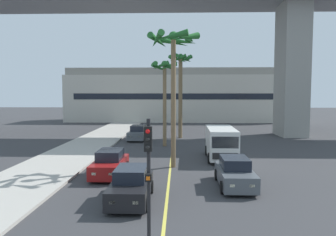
{
  "coord_description": "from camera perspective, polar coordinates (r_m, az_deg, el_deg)",
  "views": [
    {
      "loc": [
        0.53,
        -2.56,
        4.98
      ],
      "look_at": [
        0.0,
        14.0,
        3.71
      ],
      "focal_mm": 34.84,
      "sensor_mm": 36.0,
      "label": 1
    }
  ],
  "objects": [
    {
      "name": "car_queue_front",
      "position": [
        17.95,
        11.61,
        -9.44
      ],
      "size": [
        1.84,
        4.1,
        1.56
      ],
      "color": "#4C5156",
      "rests_on": "ground"
    },
    {
      "name": "palm_tree_near_median",
      "position": [
        36.06,
        2.21,
        7.58
      ],
      "size": [
        2.75,
        2.78,
        9.28
      ],
      "color": "brown",
      "rests_on": "ground"
    },
    {
      "name": "pier_building_backdrop",
      "position": [
        58.24,
        1.32,
        3.97
      ],
      "size": [
        37.95,
        8.04,
        9.24
      ],
      "color": "beige",
      "rests_on": "ground"
    },
    {
      "name": "palm_tree_mid_median",
      "position": [
        21.84,
        0.99,
        11.23
      ],
      "size": [
        3.47,
        3.53,
        9.01
      ],
      "color": "brown",
      "rests_on": "ground"
    },
    {
      "name": "car_queue_fourth",
      "position": [
        34.76,
        -5.27,
        -2.68
      ],
      "size": [
        1.94,
        4.16,
        1.56
      ],
      "color": "#4C5156",
      "rests_on": "ground"
    },
    {
      "name": "bridge_overpass",
      "position": [
        39.73,
        3.45,
        19.76
      ],
      "size": [
        68.78,
        8.0,
        19.37
      ],
      "color": "gray",
      "rests_on": "ground"
    },
    {
      "name": "lane_stripe_center",
      "position": [
        27.03,
        0.68,
        -6.23
      ],
      "size": [
        0.14,
        56.0,
        0.01
      ],
      "primitive_type": "cube",
      "color": "#DBCC4C",
      "rests_on": "ground"
    },
    {
      "name": "delivery_van",
      "position": [
        24.89,
        9.26,
        -4.21
      ],
      "size": [
        2.25,
        5.29,
        2.36
      ],
      "color": "silver",
      "rests_on": "ground"
    },
    {
      "name": "car_queue_second",
      "position": [
        15.41,
        -6.46,
        -11.7
      ],
      "size": [
        1.84,
        4.1,
        1.56
      ],
      "color": "black",
      "rests_on": "ground"
    },
    {
      "name": "sidewalk_left",
      "position": [
        21.01,
        -22.51,
        -9.46
      ],
      "size": [
        4.8,
        80.0,
        0.15
      ],
      "primitive_type": "cube",
      "color": "#ADA89E",
      "rests_on": "ground"
    },
    {
      "name": "car_queue_third",
      "position": [
        20.1,
        -10.12,
        -7.93
      ],
      "size": [
        1.85,
        4.11,
        1.56
      ],
      "color": "maroon",
      "rests_on": "ground"
    },
    {
      "name": "palm_tree_far_median",
      "position": [
        30.38,
        -0.6,
        6.99
      ],
      "size": [
        2.67,
        2.72,
        7.97
      ],
      "color": "brown",
      "rests_on": "ground"
    },
    {
      "name": "traffic_light_median_near",
      "position": [
        10.11,
        -3.44,
        -8.59
      ],
      "size": [
        0.24,
        0.37,
        4.2
      ],
      "color": "black",
      "rests_on": "ground"
    }
  ]
}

